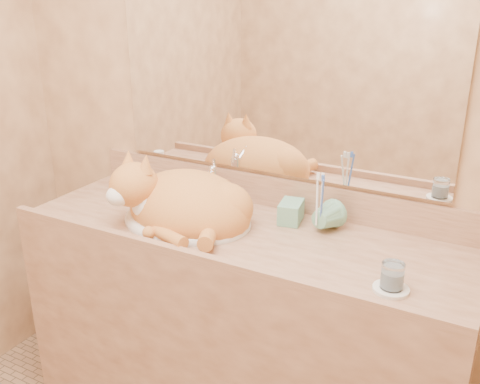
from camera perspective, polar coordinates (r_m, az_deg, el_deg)
The scene contains 12 objects.
wall_back at distance 1.98m, azimuth 3.80°, elevation 9.39°, with size 2.40×0.02×2.50m, color #9C6C47.
vanity_counter at distance 2.09m, azimuth -0.05°, elevation -14.81°, with size 1.60×0.55×0.85m, color brown, non-canonical shape.
mirror at distance 1.95m, azimuth 3.75°, elevation 13.37°, with size 1.30×0.02×0.80m, color white.
sink_basin at distance 1.93m, azimuth -5.73°, elevation -1.15°, with size 0.47×0.39×0.15m, color white, non-canonical shape.
faucet at distance 2.06m, azimuth -2.92°, elevation 0.84°, with size 0.04×0.12×0.17m, color white, non-canonical shape.
cat at distance 1.91m, azimuth -6.34°, elevation -0.91°, with size 0.48×0.40×0.26m, color #C26C2C, non-canonical shape.
soap_dispenser at distance 1.87m, azimuth 5.11°, elevation -1.44°, with size 0.08×0.08×0.17m, color #6CAD8D.
toothbrush_cup at distance 1.85m, azimuth 8.37°, elevation -3.13°, with size 0.10×0.10×0.10m, color #6CAD8D.
toothbrushes at distance 1.81m, azimuth 8.50°, elevation -0.72°, with size 0.04×0.04×0.22m, color white, non-canonical shape.
saucer at distance 1.58m, azimuth 15.79°, elevation -9.94°, with size 0.10×0.10×0.01m, color white.
water_glass at distance 1.56m, azimuth 15.95°, elevation -8.58°, with size 0.06×0.06×0.08m, color silver.
lotion_bottle at distance 2.29m, azimuth -11.77°, elevation 1.62°, with size 0.05×0.05×0.11m, color white.
Camera 1 is at (0.81, -0.76, 1.64)m, focal length 40.00 mm.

